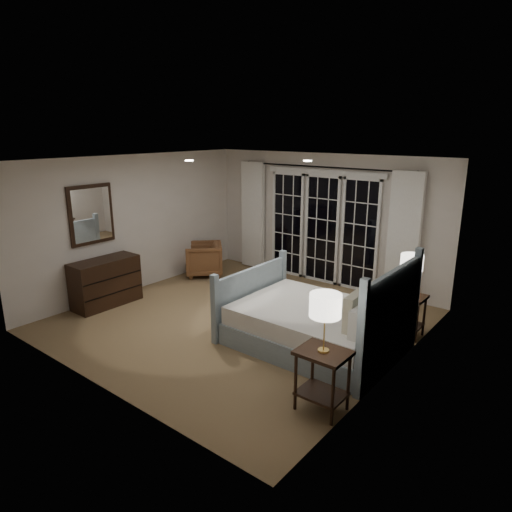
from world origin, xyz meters
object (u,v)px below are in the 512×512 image
Objects in this scene: nightstand_left at (322,371)px; dresser at (106,282)px; bed at (317,324)px; lamp_left at (325,306)px; nightstand_right at (407,309)px; armchair at (204,259)px; lamp_right at (412,263)px.

nightstand_left is 4.48m from dresser.
lamp_left is at bearing -56.90° from bed.
bed reaches higher than nightstand_right.
armchair is at bearing 149.21° from lamp_left.
dresser is (-4.47, 0.35, -0.06)m from nightstand_left.
nightstand_left is at bearing 170.54° from lamp_left.
nightstand_left is 1.11× the size of nightstand_right.
lamp_left is (-0.02, -2.38, 0.79)m from nightstand_right.
lamp_left reaches higher than armchair.
lamp_left reaches higher than bed.
lamp_left reaches higher than nightstand_left.
armchair is 2.24m from dresser.
lamp_left is at bearing -90.52° from nightstand_right.
armchair is at bearing 159.41° from bed.
dresser is at bearing -48.47° from armchair.
dresser is at bearing -155.73° from nightstand_right.
lamp_right reaches higher than armchair.
nightstand_right is at bearing 89.48° from lamp_left.
nightstand_right is 0.98× the size of lamp_left.
lamp_right is (0.00, 0.00, 0.70)m from nightstand_right.
nightstand_right is at bearing -153.43° from lamp_right.
nightstand_right is 0.70m from lamp_right.
dresser reaches higher than nightstand_left.
lamp_right reaches higher than nightstand_left.
dresser is (-4.49, -2.02, -0.01)m from nightstand_right.
lamp_right is 4.98m from dresser.
nightstand_left is 0.94× the size of armchair.
nightstand_left is at bearing -90.52° from nightstand_right.
lamp_right is (0.02, 2.38, -0.09)m from lamp_left.
nightstand_right is (0.02, 2.38, -0.05)m from nightstand_left.
nightstand_left is (0.83, -1.27, 0.13)m from bed.
bed is 1.40m from nightstand_right.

